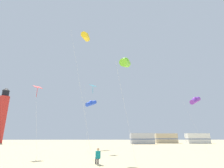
# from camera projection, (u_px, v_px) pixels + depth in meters

# --- Properties ---
(kite_flyer_standing) EXTENTS (0.42, 0.55, 1.16)m
(kite_flyer_standing) POSITION_uv_depth(u_px,v_px,m) (98.00, 156.00, 12.72)
(kite_flyer_standing) COLOR #147F84
(kite_flyer_standing) RESTS_ON ground
(kite_tube_lime) EXTENTS (1.59, 2.59, 9.13)m
(kite_tube_lime) POSITION_uv_depth(u_px,v_px,m) (125.00, 63.00, 15.77)
(kite_tube_lime) COLOR silver
(kite_tube_lime) RESTS_ON ground
(kite_diamond_cyan) EXTENTS (1.90, 1.90, 9.41)m
(kite_diamond_cyan) POSITION_uv_depth(u_px,v_px,m) (93.00, 88.00, 25.49)
(kite_diamond_cyan) COLOR silver
(kite_diamond_cyan) RESTS_ON ground
(kite_tube_violet) EXTENTS (3.06, 2.91, 7.86)m
(kite_tube_violet) POSITION_uv_depth(u_px,v_px,m) (195.00, 100.00, 25.85)
(kite_tube_violet) COLOR silver
(kite_tube_violet) RESTS_ON ground
(kite_tube_blue) EXTENTS (2.34, 2.57, 8.28)m
(kite_tube_blue) POSITION_uv_depth(u_px,v_px,m) (91.00, 103.00, 30.39)
(kite_tube_blue) COLOR silver
(kite_tube_blue) RESTS_ON ground
(kite_tube_gold) EXTENTS (2.88, 2.77, 14.24)m
(kite_tube_gold) POSITION_uv_depth(u_px,v_px,m) (86.00, 37.00, 20.82)
(kite_tube_gold) COLOR silver
(kite_tube_gold) RESTS_ON ground
(kite_diamond_scarlet) EXTENTS (1.44, 1.44, 7.66)m
(kite_diamond_scarlet) POSITION_uv_depth(u_px,v_px,m) (37.00, 89.00, 19.87)
(kite_diamond_scarlet) COLOR silver
(kite_diamond_scarlet) RESTS_ON ground
(lighthouse_distant) EXTENTS (2.80, 2.80, 16.80)m
(lighthouse_distant) POSITION_uv_depth(u_px,v_px,m) (1.00, 116.00, 52.29)
(lighthouse_distant) COLOR red
(lighthouse_distant) RESTS_ON ground
(rv_van_silver) EXTENTS (6.58, 2.75, 2.80)m
(rv_van_silver) POSITION_uv_depth(u_px,v_px,m) (142.00, 139.00, 46.89)
(rv_van_silver) COLOR #B7BABF
(rv_van_silver) RESTS_ON ground
(rv_van_tan) EXTENTS (6.55, 2.67, 2.80)m
(rv_van_tan) POSITION_uv_depth(u_px,v_px,m) (166.00, 138.00, 51.71)
(rv_van_tan) COLOR #C6B28C
(rv_van_tan) RESTS_ON ground
(rv_van_white) EXTENTS (6.44, 2.34, 2.80)m
(rv_van_white) POSITION_uv_depth(u_px,v_px,m) (197.00, 138.00, 49.53)
(rv_van_white) COLOR white
(rv_van_white) RESTS_ON ground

